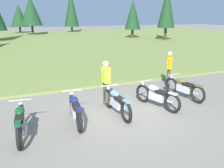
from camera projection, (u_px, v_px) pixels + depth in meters
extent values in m
plane|color=gray|center=(119.00, 114.00, 8.37)|extent=(140.00, 140.00, 0.00)
cube|color=olive|center=(32.00, 42.00, 30.57)|extent=(80.00, 44.00, 0.10)
cylinder|color=#47331E|center=(72.00, 29.00, 49.53)|extent=(0.36, 0.36, 1.12)
cone|color=#193D1E|center=(71.00, 8.00, 48.43)|extent=(2.85, 2.85, 7.06)
cylinder|color=#47331E|center=(33.00, 30.00, 41.86)|extent=(0.36, 0.36, 1.65)
cone|color=#193D1E|center=(31.00, 11.00, 41.01)|extent=(3.53, 3.53, 4.71)
cylinder|color=#47331E|center=(20.00, 30.00, 46.73)|extent=(0.36, 0.36, 1.22)
cone|color=#193D1E|center=(19.00, 15.00, 46.02)|extent=(3.17, 3.17, 4.08)
cylinder|color=#47331E|center=(132.00, 34.00, 35.99)|extent=(0.36, 0.36, 1.31)
cone|color=#193D1E|center=(133.00, 15.00, 35.27)|extent=(2.30, 2.30, 4.11)
cylinder|color=#47331E|center=(165.00, 34.00, 32.55)|extent=(0.36, 0.36, 1.69)
cone|color=#193D1E|center=(167.00, 6.00, 31.60)|extent=(2.24, 2.24, 5.37)
torus|color=black|center=(22.00, 115.00, 7.35)|extent=(0.19, 0.71, 0.70)
torus|color=black|center=(19.00, 136.00, 6.06)|extent=(0.19, 0.71, 0.70)
cube|color=silver|center=(20.00, 123.00, 6.69)|extent=(0.28, 0.66, 0.28)
ellipsoid|color=#144C23|center=(20.00, 111.00, 6.78)|extent=(0.32, 0.51, 0.22)
cube|color=black|center=(19.00, 119.00, 6.43)|extent=(0.28, 0.50, 0.10)
cube|color=#144C23|center=(18.00, 124.00, 5.97)|extent=(0.18, 0.34, 0.06)
cylinder|color=silver|center=(20.00, 100.00, 7.12)|extent=(0.62, 0.11, 0.03)
sphere|color=silver|center=(21.00, 103.00, 7.27)|extent=(0.14, 0.14, 0.14)
cylinder|color=silver|center=(26.00, 131.00, 6.48)|extent=(0.14, 0.55, 0.07)
torus|color=black|center=(72.00, 104.00, 8.25)|extent=(0.18, 0.71, 0.70)
torus|color=black|center=(79.00, 121.00, 6.96)|extent=(0.18, 0.71, 0.70)
cube|color=silver|center=(75.00, 110.00, 7.59)|extent=(0.28, 0.66, 0.28)
ellipsoid|color=navy|center=(74.00, 100.00, 7.68)|extent=(0.32, 0.51, 0.22)
cube|color=black|center=(76.00, 106.00, 7.33)|extent=(0.28, 0.50, 0.10)
cube|color=navy|center=(79.00, 110.00, 6.87)|extent=(0.18, 0.33, 0.06)
cylinder|color=silver|center=(72.00, 91.00, 8.02)|extent=(0.62, 0.11, 0.03)
sphere|color=silver|center=(72.00, 93.00, 8.17)|extent=(0.14, 0.14, 0.14)
cylinder|color=silver|center=(82.00, 117.00, 7.38)|extent=(0.14, 0.55, 0.07)
torus|color=black|center=(109.00, 98.00, 8.84)|extent=(0.10, 0.70, 0.70)
torus|color=black|center=(126.00, 112.00, 7.61)|extent=(0.10, 0.70, 0.70)
cube|color=silver|center=(117.00, 103.00, 8.21)|extent=(0.20, 0.64, 0.28)
ellipsoid|color=#598CC6|center=(115.00, 94.00, 8.30)|extent=(0.26, 0.48, 0.22)
cube|color=black|center=(120.00, 99.00, 7.96)|extent=(0.22, 0.48, 0.10)
cube|color=#598CC6|center=(126.00, 101.00, 7.52)|extent=(0.14, 0.32, 0.06)
cylinder|color=silver|center=(110.00, 85.00, 8.62)|extent=(0.62, 0.03, 0.03)
sphere|color=silver|center=(108.00, 88.00, 8.76)|extent=(0.14, 0.14, 0.14)
cylinder|color=silver|center=(124.00, 108.00, 8.03)|extent=(0.07, 0.55, 0.07)
torus|color=black|center=(143.00, 93.00, 9.42)|extent=(0.27, 0.70, 0.70)
torus|color=black|center=(172.00, 103.00, 8.37)|extent=(0.27, 0.70, 0.70)
cube|color=silver|center=(157.00, 97.00, 8.88)|extent=(0.36, 0.67, 0.28)
ellipsoid|color=#B7B7BC|center=(153.00, 88.00, 8.94)|extent=(0.37, 0.53, 0.22)
cube|color=black|center=(162.00, 92.00, 8.66)|extent=(0.33, 0.52, 0.10)
cube|color=#B7B7BC|center=(173.00, 94.00, 8.28)|extent=(0.22, 0.34, 0.06)
cylinder|color=silver|center=(145.00, 81.00, 9.21)|extent=(0.61, 0.19, 0.03)
sphere|color=silver|center=(143.00, 84.00, 9.33)|extent=(0.14, 0.14, 0.14)
cylinder|color=silver|center=(166.00, 101.00, 8.77)|extent=(0.21, 0.55, 0.07)
torus|color=black|center=(171.00, 86.00, 10.45)|extent=(0.19, 0.71, 0.70)
torus|color=black|center=(198.00, 94.00, 9.30)|extent=(0.19, 0.71, 0.70)
cube|color=silver|center=(184.00, 89.00, 9.86)|extent=(0.28, 0.66, 0.28)
ellipsoid|color=brown|center=(181.00, 81.00, 9.94)|extent=(0.32, 0.51, 0.22)
cube|color=black|center=(189.00, 85.00, 9.62)|extent=(0.28, 0.50, 0.10)
cube|color=brown|center=(199.00, 86.00, 9.21)|extent=(0.18, 0.34, 0.06)
cylinder|color=silver|center=(174.00, 74.00, 10.23)|extent=(0.62, 0.11, 0.03)
sphere|color=silver|center=(172.00, 77.00, 10.37)|extent=(0.14, 0.14, 0.14)
cylinder|color=silver|center=(192.00, 92.00, 9.71)|extent=(0.14, 0.55, 0.07)
cylinder|color=#4C4233|center=(107.00, 94.00, 9.00)|extent=(0.14, 0.14, 0.88)
cylinder|color=#4C4233|center=(105.00, 93.00, 9.15)|extent=(0.14, 0.14, 0.88)
cube|color=#C6E52D|center=(106.00, 75.00, 8.88)|extent=(0.22, 0.36, 0.56)
sphere|color=beige|center=(106.00, 64.00, 8.78)|extent=(0.22, 0.22, 0.22)
cylinder|color=#C6E52D|center=(108.00, 77.00, 8.69)|extent=(0.09, 0.09, 0.52)
cylinder|color=#C6E52D|center=(103.00, 74.00, 9.09)|extent=(0.09, 0.09, 0.52)
cylinder|color=#4C4233|center=(168.00, 77.00, 11.49)|extent=(0.14, 0.14, 0.88)
cylinder|color=#4C4233|center=(168.00, 78.00, 11.31)|extent=(0.14, 0.14, 0.88)
cube|color=orange|center=(169.00, 63.00, 11.21)|extent=(0.39, 0.42, 0.56)
sphere|color=beige|center=(170.00, 54.00, 11.10)|extent=(0.22, 0.22, 0.22)
cylinder|color=orange|center=(169.00, 62.00, 11.43)|extent=(0.09, 0.09, 0.52)
cylinder|color=orange|center=(170.00, 64.00, 10.99)|extent=(0.09, 0.09, 0.52)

